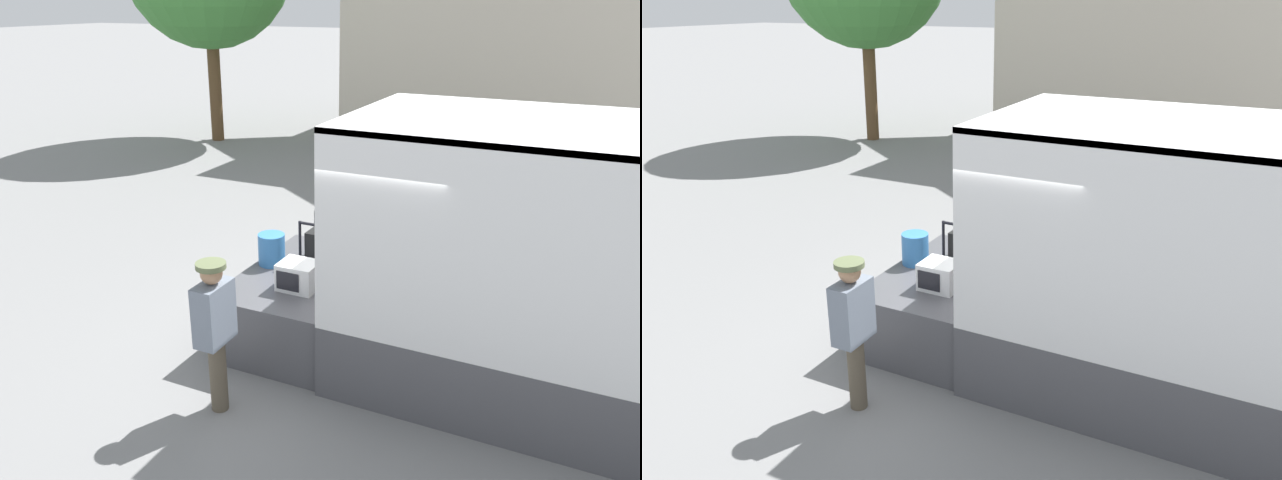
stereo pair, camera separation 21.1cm
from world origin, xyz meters
TOP-DOWN VIEW (x-y plane):
  - ground_plane at (0.00, 0.00)m, footprint 160.00×160.00m
  - tailgate_deck at (-0.71, 0.00)m, footprint 1.41×2.25m
  - microwave at (-0.57, -0.43)m, footprint 0.44×0.40m
  - portable_generator at (-0.55, 0.43)m, footprint 0.65×0.48m
  - orange_bucket at (-1.20, 0.06)m, footprint 0.34×0.34m
  - worker_person at (-0.80, -1.80)m, footprint 0.30×0.44m

SIDE VIEW (x-z plane):
  - ground_plane at x=0.00m, z-range 0.00..0.00m
  - tailgate_deck at x=-0.71m, z-range 0.00..0.83m
  - microwave at x=-0.57m, z-range 0.83..1.15m
  - worker_person at x=-0.80m, z-range 0.18..1.83m
  - orange_bucket at x=-1.20m, z-range 0.83..1.23m
  - portable_generator at x=-0.55m, z-range 0.76..1.34m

